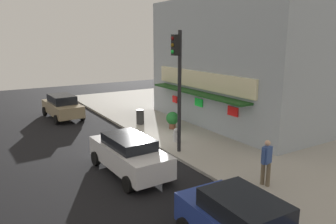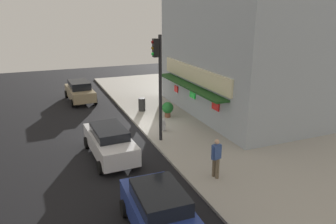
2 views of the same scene
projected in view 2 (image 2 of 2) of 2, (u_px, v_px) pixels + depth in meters
ground_plane at (138, 128)px, 20.63m from camera, size 48.09×48.09×0.00m
sidewalk at (227, 114)px, 23.03m from camera, size 32.06×13.43×0.14m
corner_building at (247, 56)px, 22.55m from camera, size 12.17×9.10×8.02m
traffic_light at (159, 76)px, 17.16m from camera, size 0.32×0.58×5.89m
fire_hydrant at (163, 125)px, 19.66m from camera, size 0.53×0.29×0.76m
trash_can at (142, 104)px, 23.49m from camera, size 0.51×0.51×0.95m
pedestrian at (216, 157)px, 13.94m from camera, size 0.41×0.53×1.81m
potted_plant_by_doorway at (168, 108)px, 22.05m from camera, size 0.80×0.80×1.07m
parked_car_tan at (80, 91)px, 26.40m from camera, size 4.53×2.20×1.68m
parked_car_white at (110, 141)px, 16.27m from camera, size 4.65×2.15×1.63m
parked_car_blue at (160, 212)px, 10.58m from camera, size 4.06×2.10×1.69m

